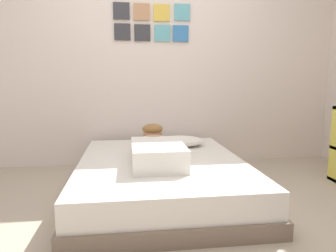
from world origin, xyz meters
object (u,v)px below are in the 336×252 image
(bed, at_px, (161,176))
(coffee_cup, at_px, (166,147))
(cell_phone, at_px, (159,163))
(person_lying, at_px, (156,148))
(pillow, at_px, (179,141))

(bed, bearing_deg, coffee_cup, 73.96)
(bed, distance_m, coffee_cup, 0.36)
(cell_phone, bearing_deg, person_lying, 100.45)
(bed, relative_size, coffee_cup, 15.21)
(bed, bearing_deg, cell_phone, -101.83)
(person_lying, bearing_deg, coffee_cup, 68.62)
(coffee_cup, bearing_deg, cell_phone, -104.65)
(pillow, bearing_deg, cell_phone, -113.81)
(coffee_cup, relative_size, cell_phone, 0.89)
(bed, bearing_deg, person_lying, -135.91)
(coffee_cup, bearing_deg, pillow, 50.27)
(pillow, distance_m, person_lying, 0.61)
(pillow, height_order, person_lying, person_lying)
(bed, relative_size, person_lying, 2.07)
(bed, xyz_separation_m, coffee_cup, (0.08, 0.29, 0.20))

